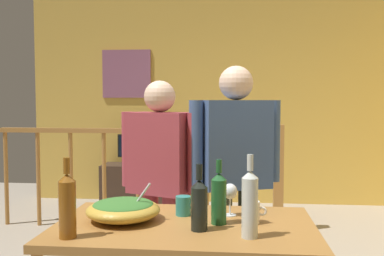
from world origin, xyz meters
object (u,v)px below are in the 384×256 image
(serving_table, at_px, (185,240))
(wine_bottle_green, at_px, (219,197))
(tv_console, at_px, (137,185))
(salad_bowl, at_px, (123,209))
(framed_picture, at_px, (127,74))
(wine_glass, at_px, (230,193))
(wine_bottle_dark, at_px, (199,204))
(mug_teal, at_px, (184,206))
(wine_bottle_clear, at_px, (250,203))
(flat_screen_tv, at_px, (136,147))
(person_standing_left, at_px, (160,174))
(stair_railing, at_px, (177,167))
(wine_bottle_amber, at_px, (67,204))
(mug_white, at_px, (252,212))
(person_standing_right, at_px, (235,165))

(serving_table, height_order, wine_bottle_green, wine_bottle_green)
(tv_console, distance_m, salad_bowl, 3.49)
(framed_picture, xyz_separation_m, wine_glass, (1.44, -3.52, -0.84))
(wine_bottle_dark, relative_size, mug_teal, 2.69)
(tv_console, xyz_separation_m, wine_bottle_clear, (1.33, -3.58, 0.66))
(flat_screen_tv, bearing_deg, wine_bottle_dark, -72.39)
(wine_bottle_green, distance_m, person_standing_left, 0.84)
(stair_railing, distance_m, wine_bottle_clear, 2.70)
(tv_console, relative_size, wine_bottle_clear, 2.43)
(tv_console, bearing_deg, flat_screen_tv, -90.00)
(stair_railing, xyz_separation_m, flat_screen_tv, (-0.65, 0.95, 0.10))
(framed_picture, distance_m, wine_glass, 3.89)
(wine_bottle_amber, distance_m, mug_teal, 0.64)
(serving_table, distance_m, wine_bottle_dark, 0.24)
(flat_screen_tv, relative_size, salad_bowl, 1.28)
(wine_bottle_amber, distance_m, mug_white, 0.88)
(stair_railing, bearing_deg, tv_console, 123.77)
(stair_railing, relative_size, wine_bottle_dark, 9.78)
(wine_bottle_dark, bearing_deg, wine_bottle_green, 53.14)
(person_standing_left, bearing_deg, person_standing_right, -158.91)
(wine_bottle_dark, relative_size, person_standing_right, 0.20)
(salad_bowl, distance_m, mug_white, 0.64)
(wine_glass, bearing_deg, mug_teal, -176.65)
(wine_glass, height_order, person_standing_right, person_standing_right)
(tv_console, bearing_deg, wine_bottle_dark, -72.54)
(wine_glass, bearing_deg, wine_bottle_dark, -117.56)
(wine_bottle_dark, relative_size, wine_bottle_amber, 0.87)
(stair_railing, relative_size, person_standing_right, 1.91)
(tv_console, relative_size, wine_glass, 5.25)
(serving_table, bearing_deg, wine_bottle_green, 4.56)
(framed_picture, relative_size, wine_bottle_amber, 1.86)
(wine_glass, bearing_deg, stair_railing, 104.61)
(flat_screen_tv, xyz_separation_m, wine_bottle_dark, (1.10, -3.47, 0.12))
(salad_bowl, xyz_separation_m, wine_bottle_dark, (0.40, -0.13, 0.07))
(wine_bottle_green, xyz_separation_m, mug_white, (0.16, 0.03, -0.08))
(wine_bottle_dark, relative_size, wine_bottle_clear, 0.84)
(tv_console, height_order, wine_bottle_amber, wine_bottle_amber)
(wine_bottle_dark, bearing_deg, mug_teal, 112.13)
(wine_glass, xyz_separation_m, mug_teal, (-0.24, -0.01, -0.07))
(wine_bottle_clear, bearing_deg, flat_screen_tv, 110.55)
(wine_bottle_dark, height_order, mug_teal, wine_bottle_dark)
(flat_screen_tv, height_order, salad_bowl, salad_bowl)
(wine_bottle_dark, xyz_separation_m, wine_bottle_clear, (0.23, -0.08, 0.03))
(wine_bottle_amber, distance_m, person_standing_left, 1.03)
(framed_picture, distance_m, wine_bottle_clear, 4.24)
(stair_railing, relative_size, flat_screen_tv, 6.41)
(mug_white, distance_m, person_standing_left, 0.91)
(wine_glass, xyz_separation_m, wine_bottle_clear, (0.09, -0.35, 0.03))
(serving_table, height_order, person_standing_right, person_standing_right)
(tv_console, bearing_deg, mug_white, -68.10)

